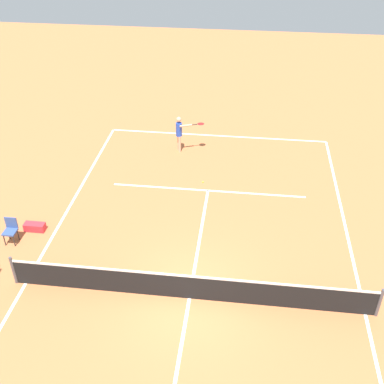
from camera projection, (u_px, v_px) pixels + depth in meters
ground_plane at (189, 298)px, 14.96m from camera, size 60.00×60.00×0.00m
court_lines at (189, 298)px, 14.96m from camera, size 10.73×22.12×0.01m
tennis_net at (189, 287)px, 14.69m from camera, size 11.33×0.10×1.07m
player_serving at (180, 131)px, 22.15m from camera, size 1.33×0.59×1.75m
tennis_ball at (203, 182)px, 20.43m from camera, size 0.07×0.07×0.07m
courtside_chair_mid at (11, 229)px, 16.95m from camera, size 0.44×0.46×0.95m
equipment_bag at (35, 227)px, 17.69m from camera, size 0.76×0.32×0.30m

